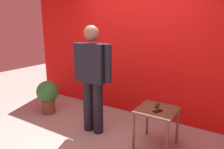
# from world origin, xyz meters

# --- Properties ---
(ground_plane) EXTENTS (12.00, 12.00, 0.00)m
(ground_plane) POSITION_xyz_m (0.00, 0.00, 0.00)
(ground_plane) COLOR #9E9991
(back_wall_red) EXTENTS (5.26, 0.12, 2.89)m
(back_wall_red) POSITION_xyz_m (0.00, 1.52, 1.45)
(back_wall_red) COLOR red
(back_wall_red) RESTS_ON ground_plane
(standing_person) EXTENTS (0.71, 0.27, 1.79)m
(standing_person) POSITION_xyz_m (-0.24, 0.40, 1.00)
(standing_person) COLOR black
(standing_person) RESTS_ON ground_plane
(side_table) EXTENTS (0.56, 0.56, 0.60)m
(side_table) POSITION_xyz_m (0.84, 0.54, 0.51)
(side_table) COLOR brown
(side_table) RESTS_ON ground_plane
(cell_phone) EXTENTS (0.12, 0.16, 0.01)m
(cell_phone) POSITION_xyz_m (0.88, 0.46, 0.60)
(cell_phone) COLOR black
(cell_phone) RESTS_ON side_table
(tv_remote) EXTENTS (0.08, 0.18, 0.02)m
(tv_remote) POSITION_xyz_m (0.80, 0.64, 0.61)
(tv_remote) COLOR black
(tv_remote) RESTS_ON side_table
(potted_plant) EXTENTS (0.44, 0.44, 0.69)m
(potted_plant) POSITION_xyz_m (-1.48, 0.50, 0.41)
(potted_plant) COLOR brown
(potted_plant) RESTS_ON ground_plane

